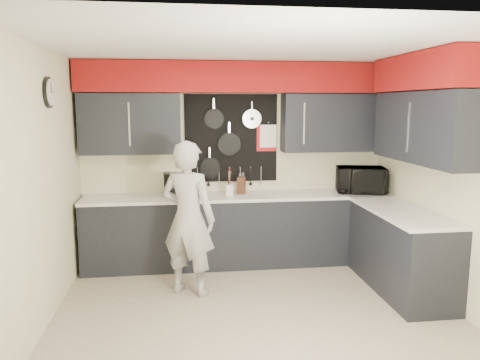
{
  "coord_description": "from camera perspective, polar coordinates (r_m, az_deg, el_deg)",
  "views": [
    {
      "loc": [
        -0.73,
        -4.4,
        2.06
      ],
      "look_at": [
        -0.09,
        0.5,
        1.26
      ],
      "focal_mm": 35.0,
      "sensor_mm": 36.0,
      "label": 1
    }
  ],
  "objects": [
    {
      "name": "ground",
      "position": [
        4.92,
        1.91,
        -15.63
      ],
      "size": [
        4.0,
        4.0,
        0.0
      ],
      "primitive_type": "plane",
      "color": "tan",
      "rests_on": "ground"
    },
    {
      "name": "back_wall_assembly",
      "position": [
        6.05,
        -0.38,
        8.67
      ],
      "size": [
        4.0,
        0.36,
        2.6
      ],
      "color": "#F2EBBB",
      "rests_on": "ground"
    },
    {
      "name": "right_wall_assembly",
      "position": [
        5.34,
        21.74,
        7.24
      ],
      "size": [
        0.36,
        3.5,
        2.6
      ],
      "color": "#F2EBBB",
      "rests_on": "ground"
    },
    {
      "name": "left_wall_assembly",
      "position": [
        4.65,
        -23.05,
        -0.57
      ],
      "size": [
        0.05,
        3.5,
        2.6
      ],
      "color": "#F2EBBB",
      "rests_on": "ground"
    },
    {
      "name": "base_cabinets",
      "position": [
        5.89,
        4.88,
        -6.67
      ],
      "size": [
        3.95,
        2.2,
        0.92
      ],
      "color": "black",
      "rests_on": "ground"
    },
    {
      "name": "microwave",
      "position": [
        6.33,
        14.47,
        0.02
      ],
      "size": [
        0.68,
        0.53,
        0.34
      ],
      "primitive_type": "imported",
      "rotation": [
        0.0,
        0.0,
        -0.22
      ],
      "color": "black",
      "rests_on": "base_cabinets"
    },
    {
      "name": "knife_block",
      "position": [
        6.05,
        0.16,
        -0.66
      ],
      "size": [
        0.13,
        0.13,
        0.22
      ],
      "primitive_type": "cube",
      "rotation": [
        0.0,
        0.0,
        -0.32
      ],
      "color": "black",
      "rests_on": "base_cabinets"
    },
    {
      "name": "utensil_crock",
      "position": [
        5.95,
        -1.31,
        -1.21
      ],
      "size": [
        0.11,
        0.11,
        0.14
      ],
      "primitive_type": "cylinder",
      "color": "white",
      "rests_on": "base_cabinets"
    },
    {
      "name": "coffee_maker",
      "position": [
        5.97,
        -8.49,
        -0.47
      ],
      "size": [
        0.17,
        0.21,
        0.3
      ],
      "rotation": [
        0.0,
        0.0,
        0.07
      ],
      "color": "black",
      "rests_on": "base_cabinets"
    },
    {
      "name": "person",
      "position": [
        5.1,
        -6.33,
        -4.7
      ],
      "size": [
        0.74,
        0.65,
        1.69
      ],
      "primitive_type": "imported",
      "rotation": [
        0.0,
        0.0,
        2.64
      ],
      "color": "#B4B3B1",
      "rests_on": "ground"
    }
  ]
}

